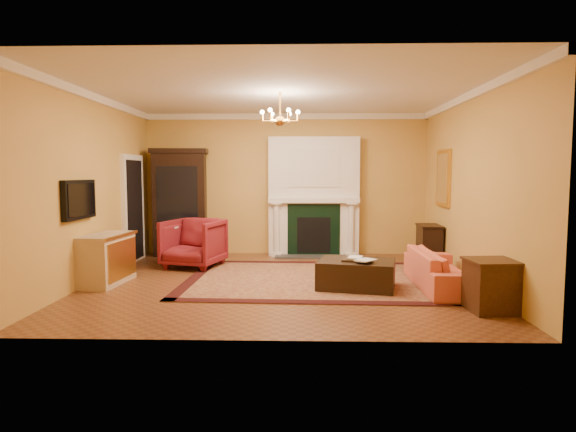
{
  "coord_description": "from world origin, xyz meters",
  "views": [
    {
      "loc": [
        0.33,
        -7.61,
        1.73
      ],
      "look_at": [
        0.12,
        0.3,
        1.04
      ],
      "focal_mm": 30.0,
      "sensor_mm": 36.0,
      "label": 1
    }
  ],
  "objects_px": {
    "china_cabinet": "(180,205)",
    "commode": "(106,259)",
    "end_table": "(491,287)",
    "leather_ottoman": "(356,274)",
    "console_table": "(429,245)",
    "coral_sofa": "(443,264)",
    "wingback_armchair": "(194,241)",
    "pedestal_table": "(168,242)"
  },
  "relations": [
    {
      "from": "wingback_armchair",
      "to": "leather_ottoman",
      "type": "xyz_separation_m",
      "value": [
        2.82,
        -1.59,
        -0.27
      ]
    },
    {
      "from": "china_cabinet",
      "to": "coral_sofa",
      "type": "height_order",
      "value": "china_cabinet"
    },
    {
      "from": "wingback_armchair",
      "to": "commode",
      "type": "bearing_deg",
      "value": -112.76
    },
    {
      "from": "pedestal_table",
      "to": "console_table",
      "type": "bearing_deg",
      "value": 1.79
    },
    {
      "from": "pedestal_table",
      "to": "leather_ottoman",
      "type": "relative_size",
      "value": 0.66
    },
    {
      "from": "china_cabinet",
      "to": "pedestal_table",
      "type": "bearing_deg",
      "value": -93.96
    },
    {
      "from": "console_table",
      "to": "wingback_armchair",
      "type": "bearing_deg",
      "value": -172.06
    },
    {
      "from": "end_table",
      "to": "leather_ottoman",
      "type": "bearing_deg",
      "value": 142.85
    },
    {
      "from": "china_cabinet",
      "to": "commode",
      "type": "distance_m",
      "value": 2.84
    },
    {
      "from": "wingback_armchair",
      "to": "china_cabinet",
      "type": "bearing_deg",
      "value": 128.56
    },
    {
      "from": "china_cabinet",
      "to": "coral_sofa",
      "type": "distance_m",
      "value": 5.56
    },
    {
      "from": "china_cabinet",
      "to": "console_table",
      "type": "xyz_separation_m",
      "value": [
        5.01,
        -0.93,
        -0.71
      ]
    },
    {
      "from": "commode",
      "to": "console_table",
      "type": "xyz_separation_m",
      "value": [
        5.51,
        1.77,
        -0.03
      ]
    },
    {
      "from": "end_table",
      "to": "china_cabinet",
      "type": "bearing_deg",
      "value": 140.35
    },
    {
      "from": "china_cabinet",
      "to": "pedestal_table",
      "type": "distance_m",
      "value": 1.27
    },
    {
      "from": "wingback_armchair",
      "to": "commode",
      "type": "height_order",
      "value": "wingback_armchair"
    },
    {
      "from": "end_table",
      "to": "console_table",
      "type": "relative_size",
      "value": 0.86
    },
    {
      "from": "end_table",
      "to": "leather_ottoman",
      "type": "relative_size",
      "value": 0.56
    },
    {
      "from": "pedestal_table",
      "to": "commode",
      "type": "xyz_separation_m",
      "value": [
        -0.53,
        -1.62,
        -0.03
      ]
    },
    {
      "from": "commode",
      "to": "console_table",
      "type": "relative_size",
      "value": 1.44
    },
    {
      "from": "china_cabinet",
      "to": "leather_ottoman",
      "type": "bearing_deg",
      "value": -45.97
    },
    {
      "from": "commode",
      "to": "coral_sofa",
      "type": "distance_m",
      "value": 5.2
    },
    {
      "from": "coral_sofa",
      "to": "china_cabinet",
      "type": "bearing_deg",
      "value": 59.06
    },
    {
      "from": "end_table",
      "to": "leather_ottoman",
      "type": "xyz_separation_m",
      "value": [
        -1.55,
        1.17,
        -0.09
      ]
    },
    {
      "from": "pedestal_table",
      "to": "console_table",
      "type": "height_order",
      "value": "pedestal_table"
    },
    {
      "from": "commode",
      "to": "console_table",
      "type": "distance_m",
      "value": 5.79
    },
    {
      "from": "china_cabinet",
      "to": "end_table",
      "type": "xyz_separation_m",
      "value": [
        4.95,
        -4.1,
        -0.76
      ]
    },
    {
      "from": "pedestal_table",
      "to": "commode",
      "type": "relative_size",
      "value": 0.7
    },
    {
      "from": "end_table",
      "to": "console_table",
      "type": "height_order",
      "value": "console_table"
    },
    {
      "from": "commode",
      "to": "leather_ottoman",
      "type": "height_order",
      "value": "commode"
    },
    {
      "from": "coral_sofa",
      "to": "end_table",
      "type": "bearing_deg",
      "value": -167.68
    },
    {
      "from": "china_cabinet",
      "to": "wingback_armchair",
      "type": "relative_size",
      "value": 2.18
    },
    {
      "from": "china_cabinet",
      "to": "console_table",
      "type": "height_order",
      "value": "china_cabinet"
    },
    {
      "from": "commode",
      "to": "console_table",
      "type": "height_order",
      "value": "commode"
    },
    {
      "from": "wingback_armchair",
      "to": "pedestal_table",
      "type": "distance_m",
      "value": 0.6
    },
    {
      "from": "china_cabinet",
      "to": "wingback_armchair",
      "type": "bearing_deg",
      "value": -71.99
    },
    {
      "from": "coral_sofa",
      "to": "wingback_armchair",
      "type": "bearing_deg",
      "value": 70.0
    },
    {
      "from": "commode",
      "to": "leather_ottoman",
      "type": "xyz_separation_m",
      "value": [
        3.9,
        -0.22,
        -0.17
      ]
    },
    {
      "from": "pedestal_table",
      "to": "console_table",
      "type": "xyz_separation_m",
      "value": [
        4.98,
        0.16,
        -0.06
      ]
    },
    {
      "from": "china_cabinet",
      "to": "coral_sofa",
      "type": "relative_size",
      "value": 1.1
    },
    {
      "from": "end_table",
      "to": "coral_sofa",
      "type": "bearing_deg",
      "value": 101.69
    },
    {
      "from": "console_table",
      "to": "leather_ottoman",
      "type": "distance_m",
      "value": 2.57
    }
  ]
}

